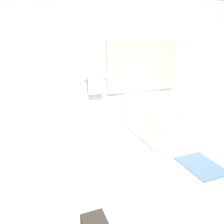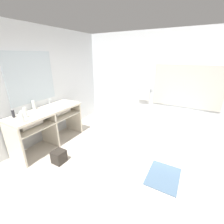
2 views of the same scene
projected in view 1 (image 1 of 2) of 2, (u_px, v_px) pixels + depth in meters
name	position (u px, v px, depth m)	size (l,w,h in m)	color
ground_plane	(163.00, 183.00, 3.07)	(16.00, 16.00, 0.00)	beige
wall_back_with_blinds	(109.00, 65.00, 4.58)	(7.40, 0.13, 2.70)	silver
vanity_counter	(12.00, 178.00, 2.12)	(0.64, 1.68, 0.90)	beige
bathtub	(159.00, 119.00, 4.46)	(0.96, 1.59, 0.70)	white
water_bottle_1	(34.00, 187.00, 1.47)	(0.07, 0.07, 0.23)	silver
water_bottle_2	(5.00, 179.00, 1.56)	(0.07, 0.07, 0.21)	silver
bath_mat	(201.00, 166.00, 3.45)	(0.54, 0.71, 0.02)	slate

